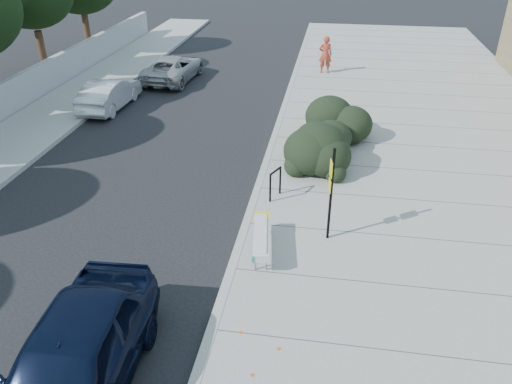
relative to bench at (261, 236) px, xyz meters
The scene contains 12 objects.
ground 1.16m from the bench, 127.35° to the right, with size 120.00×120.00×0.00m, color black.
sidewalk_near 6.56m from the bench, 40.13° to the left, with size 11.20×50.00×0.15m, color gray.
curb_near 4.29m from the bench, 98.07° to the left, with size 0.22×50.00×0.17m, color #9E9E99.
curb_far 9.59m from the bench, 153.87° to the left, with size 0.22×50.00×0.17m, color #9E9E99.
bench is the anchor object (origin of this frame).
bike_rack 2.72m from the bench, 89.95° to the left, with size 0.29×0.57×0.90m.
sign_post 2.05m from the bench, 28.44° to the left, with size 0.12×0.29×2.53m.
hedge 6.41m from the bench, 76.42° to the left, with size 2.26×4.52×1.70m, color black.
sedan_navy 5.26m from the bench, 119.12° to the right, with size 1.95×4.85×1.65m, color black.
wagon_silver 12.57m from the bench, 130.10° to the left, with size 1.36×3.89×1.28m, color silver.
suv_silver 15.48m from the bench, 115.23° to the left, with size 2.07×4.49×1.25m, color #9EA0A3.
pedestrian 16.11m from the bench, 86.74° to the left, with size 0.68×0.45×1.87m, color #A03622.
Camera 1 is at (2.06, -9.18, 7.53)m, focal length 35.00 mm.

